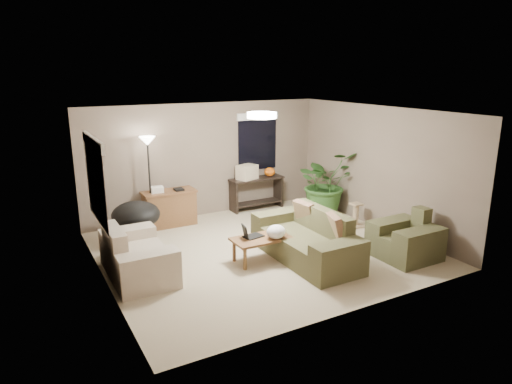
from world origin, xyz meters
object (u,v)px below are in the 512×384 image
main_sofa (307,242)px  loveseat (136,258)px  console_table (257,191)px  cat_scratching_post (356,216)px  papasan_chair (136,219)px  houseplant (325,190)px  desk (170,208)px  floor_lamp (148,152)px  coffee_table (261,241)px  armchair (405,241)px

main_sofa → loveseat: bearing=165.1°
console_table → cat_scratching_post: bearing=-60.1°
papasan_chair → houseplant: size_ratio=0.64×
loveseat → cat_scratching_post: bearing=1.7°
main_sofa → houseplant: size_ratio=1.50×
loveseat → main_sofa: bearing=-14.9°
main_sofa → console_table: 3.05m
desk → floor_lamp: bearing=178.2°
coffee_table → armchair: bearing=-25.2°
cat_scratching_post → main_sofa: bearing=-154.7°
loveseat → console_table: 4.10m
console_table → houseplant: size_ratio=0.89×
console_table → papasan_chair: bearing=-165.2°
floor_lamp → armchair: bearing=-46.5°
armchair → loveseat: bearing=160.5°
coffee_table → cat_scratching_post: 2.68m
main_sofa → houseplant: houseplant is taller
papasan_chair → main_sofa: bearing=-42.3°
console_table → floor_lamp: floor_lamp is taller
papasan_chair → cat_scratching_post: bearing=-16.9°
armchair → houseplant: houseplant is taller
loveseat → floor_lamp: bearing=67.2°
main_sofa → houseplant: 2.62m
console_table → papasan_chair: (-3.04, -0.80, 0.03)m
papasan_chair → loveseat: bearing=-105.3°
papasan_chair → cat_scratching_post: 4.45m
houseplant → armchair: bearing=-95.9°
armchair → cat_scratching_post: (0.32, 1.67, -0.08)m
main_sofa → loveseat: (-2.78, 0.74, 0.00)m
loveseat → floor_lamp: 2.62m
coffee_table → houseplant: 3.02m
console_table → cat_scratching_post: (1.21, -2.10, -0.22)m
armchair → floor_lamp: 5.16m
main_sofa → cat_scratching_post: 2.06m
desk → console_table: size_ratio=0.85×
console_table → papasan_chair: size_ratio=1.38×
floor_lamp → houseplant: bearing=-14.5°
console_table → houseplant: bearing=-43.5°
houseplant → coffee_table: bearing=-148.1°
coffee_table → console_table: (1.40, 2.69, 0.08)m
armchair → coffee_table: armchair is taller
main_sofa → loveseat: same height
main_sofa → cat_scratching_post: bearing=25.3°
desk → houseplant: bearing=-15.9°
main_sofa → cat_scratching_post: (1.86, 0.88, -0.08)m
main_sofa → console_table: bearing=77.7°
coffee_table → floor_lamp: (-1.15, 2.55, 1.24)m
cat_scratching_post → desk: bearing=150.0°
console_table → houseplant: (1.16, -1.10, 0.14)m
main_sofa → papasan_chair: bearing=137.7°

